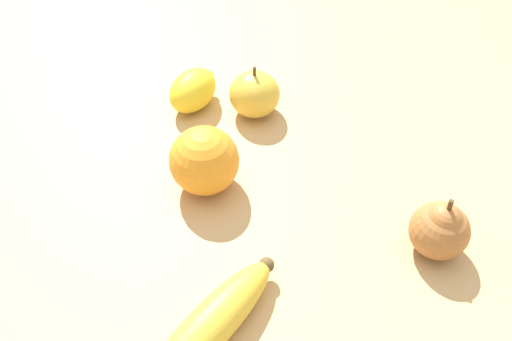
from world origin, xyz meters
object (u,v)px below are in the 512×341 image
object	(u,v)px
orange	(204,161)
pear	(440,229)
apple	(255,94)
lemon	(193,90)
banana	(209,326)

from	to	relation	value
orange	pear	world-z (taller)	orange
pear	apple	world-z (taller)	pear
orange	lemon	distance (m)	0.16
banana	apple	size ratio (longest dim) A/B	2.45
pear	apple	xyz separation A→B (m)	(0.03, -0.31, -0.00)
banana	pear	distance (m)	0.27
pear	lemon	distance (m)	0.38
banana	lemon	bearing A→B (deg)	-133.53
banana	lemon	size ratio (longest dim) A/B	1.91
orange	pear	bearing A→B (deg)	124.26
banana	apple	xyz separation A→B (m)	(-0.23, -0.25, 0.01)
banana	lemon	distance (m)	0.36
banana	pear	bearing A→B (deg)	152.40
apple	lemon	bearing A→B (deg)	-45.05
orange	apple	distance (m)	0.15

